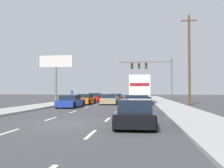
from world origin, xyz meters
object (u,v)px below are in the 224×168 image
object	(u,v)px
car_orange	(85,99)
pedestrian_near_corner	(72,95)
car_green	(137,105)
utility_pole_mid	(189,59)
box_truck	(141,88)
car_red	(95,98)
car_blue	(71,102)
car_tan	(110,100)
car_black	(136,114)
roadside_billboard	(56,67)
car_yellow	(138,102)
traffic_signal_mast	(148,68)
car_maroon	(116,98)

from	to	relation	value
car_orange	pedestrian_near_corner	world-z (taller)	pedestrian_near_corner
car_orange	car_green	distance (m)	13.51
car_green	utility_pole_mid	distance (m)	13.05
box_truck	car_red	bearing A→B (deg)	150.01
car_orange	car_blue	bearing A→B (deg)	-91.29
car_red	car_blue	bearing A→B (deg)	-90.44
car_tan	box_truck	world-z (taller)	box_truck
car_orange	car_black	world-z (taller)	car_orange
car_orange	car_green	xyz separation A→B (m)	(6.57, -11.81, 0.03)
roadside_billboard	car_black	bearing A→B (deg)	-63.78
car_yellow	car_green	bearing A→B (deg)	-89.54
traffic_signal_mast	utility_pole_mid	distance (m)	14.44
car_maroon	car_black	size ratio (longest dim) A/B	0.97
car_black	roadside_billboard	xyz separation A→B (m)	(-13.23, 26.87, 4.85)
car_green	car_black	size ratio (longest dim) A/B	1.00
car_red	car_yellow	world-z (taller)	car_red
car_maroon	pedestrian_near_corner	xyz separation A→B (m)	(-6.95, 0.00, 0.49)
car_yellow	roadside_billboard	size ratio (longest dim) A/B	0.62
box_truck	car_yellow	size ratio (longest dim) A/B	2.06
car_red	roadside_billboard	world-z (taller)	roadside_billboard
car_orange	pedestrian_near_corner	distance (m)	8.45
car_tan	car_yellow	size ratio (longest dim) A/B	0.91
car_red	car_blue	world-z (taller)	car_red
car_green	utility_pole_mid	world-z (taller)	utility_pole_mid
car_green	car_black	bearing A→B (deg)	-89.86
car_blue	car_green	size ratio (longest dim) A/B	1.03
box_truck	traffic_signal_mast	size ratio (longest dim) A/B	1.05
roadside_billboard	pedestrian_near_corner	world-z (taller)	roadside_billboard
car_black	utility_pole_mid	xyz separation A→B (m)	(5.82, 17.57, 4.75)
car_black	traffic_signal_mast	size ratio (longest dim) A/B	0.51
car_maroon	car_yellow	distance (m)	12.97
utility_pole_mid	car_green	bearing A→B (deg)	-118.64
car_tan	box_truck	size ratio (longest dim) A/B	0.44
traffic_signal_mast	utility_pole_mid	size ratio (longest dim) A/B	0.86
car_orange	utility_pole_mid	xyz separation A→B (m)	(12.40, -1.13, 4.74)
car_green	pedestrian_near_corner	xyz separation A→B (m)	(-10.40, 19.32, 0.43)
car_green	car_tan	bearing A→B (deg)	106.66
car_maroon	box_truck	distance (m)	5.90
car_green	utility_pole_mid	size ratio (longest dim) A/B	0.44
car_maroon	car_tan	size ratio (longest dim) A/B	1.06
utility_pole_mid	roadside_billboard	world-z (taller)	utility_pole_mid
car_red	roadside_billboard	xyz separation A→B (m)	(-6.61, 1.05, 4.83)
car_tan	roadside_billboard	xyz separation A→B (m)	(-9.74, 8.37, 4.85)
car_orange	car_black	distance (m)	19.82
car_red	box_truck	size ratio (longest dim) A/B	0.48
roadside_billboard	car_red	bearing A→B (deg)	-9.05
box_truck	car_blue	bearing A→B (deg)	-126.78
car_maroon	car_tan	world-z (taller)	car_tan
car_orange	car_yellow	bearing A→B (deg)	-37.57
car_maroon	car_tan	xyz separation A→B (m)	(-0.03, -7.70, 0.03)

